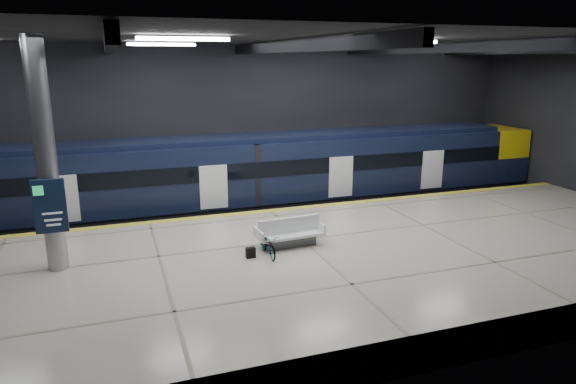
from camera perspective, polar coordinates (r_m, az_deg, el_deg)
name	(u,v)px	position (r m, az deg, el deg)	size (l,w,h in m)	color
ground	(293,258)	(19.65, 0.55, -7.35)	(30.00, 30.00, 0.00)	black
room_shell	(293,106)	(18.30, 0.58, 9.51)	(30.10, 16.10, 8.05)	black
platform	(318,269)	(17.28, 3.38, -8.56)	(30.00, 11.00, 1.10)	#BDB2A0
safety_strip	(271,211)	(21.75, -1.89, -2.08)	(30.00, 0.40, 0.01)	yellow
rails	(254,216)	(24.57, -3.78, -2.63)	(30.00, 1.52, 0.16)	gray
train	(306,171)	(24.86, 2.00, 2.31)	(29.40, 2.84, 3.79)	black
bench	(289,236)	(17.62, 0.15, -4.90)	(2.36, 1.09, 1.02)	#595B60
bicycle	(268,245)	(16.79, -2.21, -5.89)	(0.49, 1.40, 0.74)	#99999E
pannier_bag	(251,253)	(16.70, -4.18, -6.73)	(0.30, 0.18, 0.35)	black
info_column	(46,161)	(16.49, -25.29, 3.14)	(0.90, 0.78, 6.90)	#9EA0A5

